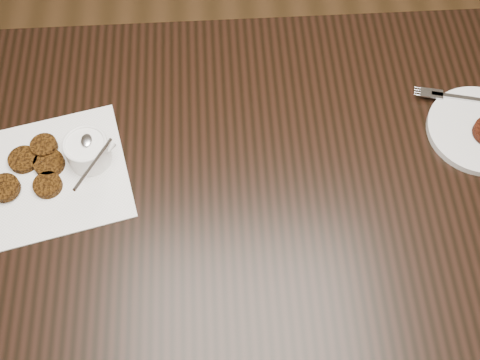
% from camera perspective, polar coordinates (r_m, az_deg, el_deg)
% --- Properties ---
extents(floor, '(4.00, 4.00, 0.00)m').
position_cam_1_polar(floor, '(1.78, 1.22, -15.56)').
color(floor, brown).
rests_on(floor, ground).
extents(table, '(1.45, 0.93, 0.75)m').
position_cam_1_polar(table, '(1.44, -0.72, -9.06)').
color(table, black).
rests_on(table, floor).
extents(napkin, '(0.32, 0.32, 0.00)m').
position_cam_1_polar(napkin, '(1.18, -17.41, 0.53)').
color(napkin, white).
rests_on(napkin, table).
extents(sauce_ramekin, '(0.13, 0.13, 0.12)m').
position_cam_1_polar(sauce_ramekin, '(1.13, -14.92, 3.54)').
color(sauce_ramekin, white).
rests_on(sauce_ramekin, napkin).
extents(patty_cluster, '(0.23, 0.23, 0.02)m').
position_cam_1_polar(patty_cluster, '(1.18, -19.29, 1.31)').
color(patty_cluster, '#55300B').
rests_on(patty_cluster, napkin).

